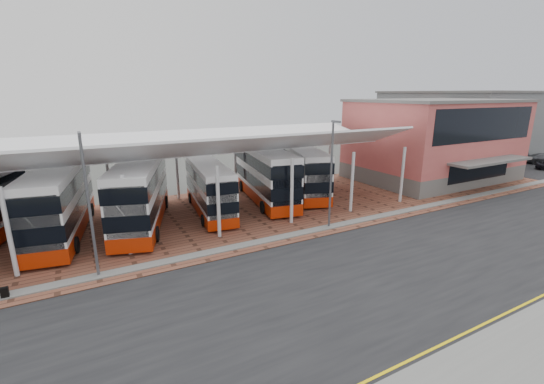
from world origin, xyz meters
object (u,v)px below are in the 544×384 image
at_px(bus_5, 303,171).
at_px(terminal, 434,139).
at_px(bus_4, 265,175).
at_px(bus_3, 209,188).
at_px(bus_2, 141,193).
at_px(bus_1, 59,202).

bearing_deg(bus_5, terminal, 14.40).
distance_m(terminal, bus_4, 22.03).
bearing_deg(bus_3, bus_4, 17.23).
bearing_deg(bus_3, bus_5, 14.70).
bearing_deg(bus_2, bus_5, 23.19).
height_order(bus_3, bus_5, bus_5).
relative_size(terminal, bus_4, 1.49).
height_order(bus_1, bus_3, bus_1).
xyz_separation_m(bus_1, bus_5, (21.26, 1.10, -0.14)).
relative_size(bus_2, bus_4, 1.00).
bearing_deg(bus_2, bus_3, 20.79).
distance_m(bus_4, bus_5, 4.45).
bearing_deg(bus_3, bus_1, -172.94).
relative_size(bus_3, bus_5, 0.91).
bearing_deg(bus_3, bus_2, -168.99).
height_order(bus_1, bus_4, bus_4).
relative_size(terminal, bus_2, 1.49).
bearing_deg(bus_5, bus_3, -154.08).
distance_m(terminal, bus_5, 17.66).
relative_size(terminal, bus_1, 1.50).
xyz_separation_m(terminal, bus_4, (-21.89, 1.14, -2.14)).
relative_size(bus_1, bus_2, 0.99).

